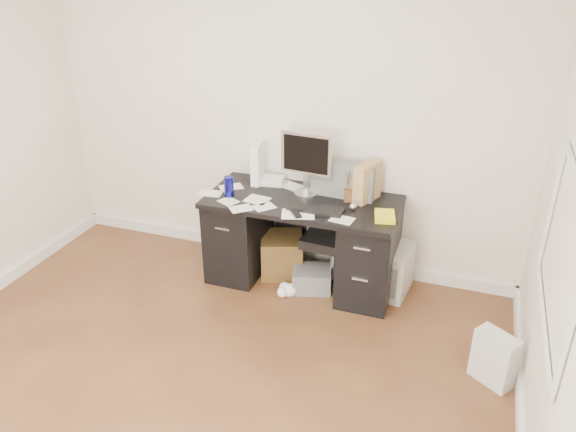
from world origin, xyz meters
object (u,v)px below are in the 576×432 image
object	(u,v)px
office_chair	(335,231)
lcd_monitor	(307,164)
desk	(302,239)
keyboard	(315,209)
pc_tower	(398,271)
wicker_basket	(282,255)

from	to	relation	value
office_chair	lcd_monitor	bearing A→B (deg)	164.75
desk	keyboard	distance (m)	0.42
pc_tower	office_chair	bearing A→B (deg)	-163.66
lcd_monitor	desk	bearing A→B (deg)	-84.89
office_chair	pc_tower	world-z (taller)	office_chair
keyboard	pc_tower	bearing A→B (deg)	23.65
keyboard	desk	bearing A→B (deg)	134.41
office_chair	wicker_basket	xyz separation A→B (m)	(-0.47, 0.07, -0.34)
office_chair	keyboard	bearing A→B (deg)	-120.40
lcd_monitor	office_chair	size ratio (longest dim) A/B	0.51
desk	office_chair	xyz separation A→B (m)	(0.27, 0.01, 0.11)
office_chair	wicker_basket	size ratio (longest dim) A/B	2.99
keyboard	pc_tower	xyz separation A→B (m)	(0.62, 0.26, -0.56)
desk	pc_tower	world-z (taller)	desk
desk	wicker_basket	size ratio (longest dim) A/B	4.39
office_chair	wicker_basket	bearing A→B (deg)	174.71
desk	office_chair	size ratio (longest dim) A/B	1.47
keyboard	wicker_basket	xyz separation A→B (m)	(-0.36, 0.24, -0.59)
lcd_monitor	wicker_basket	xyz separation A→B (m)	(-0.20, -0.02, -0.84)
office_chair	pc_tower	distance (m)	0.60
lcd_monitor	wicker_basket	size ratio (longest dim) A/B	1.51
desk	lcd_monitor	xyz separation A→B (m)	(-0.00, 0.10, 0.61)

